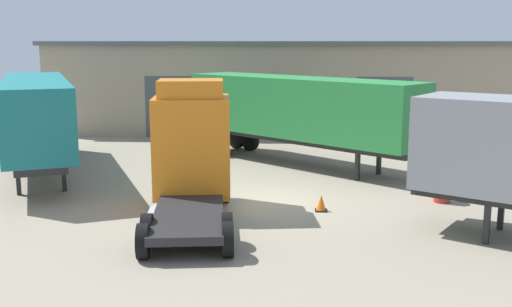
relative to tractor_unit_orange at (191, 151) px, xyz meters
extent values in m
plane|color=gray|center=(2.30, 1.28, -2.03)|extent=(60.00, 60.00, 0.00)
cube|color=tan|center=(2.30, 19.40, 0.63)|extent=(27.79, 8.25, 5.33)
cube|color=#565B60|center=(2.30, 19.40, 3.42)|extent=(28.29, 8.75, 0.25)
cube|color=#4C5156|center=(-3.81, 15.31, -0.23)|extent=(3.20, 0.08, 3.60)
cube|color=#4C5156|center=(8.41, 15.31, -0.23)|extent=(3.20, 0.08, 3.60)
cube|color=orange|center=(-0.05, 0.47, 0.08)|extent=(2.79, 2.71, 3.29)
cube|color=orange|center=(-0.02, 0.27, 2.01)|extent=(2.30, 1.94, 0.60)
cube|color=black|center=(-0.20, 1.63, 0.74)|extent=(2.09, 0.36, 1.18)
cube|color=#232326|center=(0.39, -2.82, -1.44)|extent=(2.54, 4.47, 0.24)
cylinder|color=#B2B2B7|center=(-0.68, -2.36, -1.61)|extent=(0.70, 1.16, 0.56)
cylinder|color=black|center=(-1.22, 0.92, -1.56)|extent=(0.42, 0.97, 0.94)
cylinder|color=black|center=(0.96, 1.21, -1.56)|extent=(0.42, 0.97, 0.94)
cylinder|color=black|center=(-0.61, -3.68, -1.56)|extent=(0.42, 0.97, 0.94)
cylinder|color=black|center=(1.58, -3.39, -1.56)|extent=(0.42, 0.97, 0.94)
cylinder|color=black|center=(-0.49, -4.58, -1.56)|extent=(0.42, 0.97, 0.94)
cylinder|color=black|center=(1.69, -4.29, -1.56)|extent=(0.42, 0.97, 0.94)
cube|color=#28843D|center=(3.56, 7.81, 0.63)|extent=(10.77, 9.53, 2.63)
cube|color=#232326|center=(3.56, 7.81, -0.80)|extent=(10.29, 8.96, 0.24)
cube|color=#232326|center=(6.96, 6.03, -1.48)|extent=(0.23, 0.23, 1.11)
cube|color=#232326|center=(5.94, 4.80, -1.48)|extent=(0.23, 0.23, 1.11)
cylinder|color=black|center=(1.07, 11.32, -1.53)|extent=(0.97, 0.88, 1.01)
cylinder|color=black|center=(-0.34, 9.62, -1.53)|extent=(0.97, 0.88, 1.01)
cylinder|color=black|center=(0.30, 11.95, -1.53)|extent=(0.97, 0.88, 1.01)
cylinder|color=black|center=(-1.11, 10.26, -1.53)|extent=(0.97, 0.88, 1.01)
cube|color=#232326|center=(8.77, -2.79, -1.48)|extent=(0.22, 0.22, 1.11)
cube|color=#232326|center=(9.60, -1.43, -1.48)|extent=(0.22, 0.22, 1.11)
cube|color=#197075|center=(-7.51, 5.26, 0.65)|extent=(7.13, 11.73, 2.68)
cube|color=#232326|center=(-7.51, 5.26, -0.80)|extent=(6.45, 11.42, 0.24)
cube|color=#232326|center=(-5.26, 2.24, -1.48)|extent=(0.21, 0.21, 1.11)
cube|color=#232326|center=(-6.72, 1.58, -1.48)|extent=(0.21, 0.21, 1.11)
cylinder|color=black|center=(-8.19, 9.42, -1.56)|extent=(0.66, 0.99, 0.95)
cylinder|color=black|center=(-10.19, 8.51, -1.56)|extent=(0.66, 0.99, 0.95)
cylinder|color=black|center=(-8.60, 10.33, -1.56)|extent=(0.66, 0.99, 0.95)
cylinder|color=black|center=(-10.61, 9.42, -1.56)|extent=(0.66, 0.99, 0.95)
cylinder|color=#B22D23|center=(8.59, 1.64, -1.59)|extent=(0.58, 0.58, 0.88)
cube|color=black|center=(4.30, 0.22, -2.01)|extent=(0.40, 0.40, 0.04)
cone|color=orange|center=(4.30, 0.22, -1.76)|extent=(0.36, 0.36, 0.55)
camera|label=1|loc=(3.45, -19.16, 3.54)|focal=42.00mm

